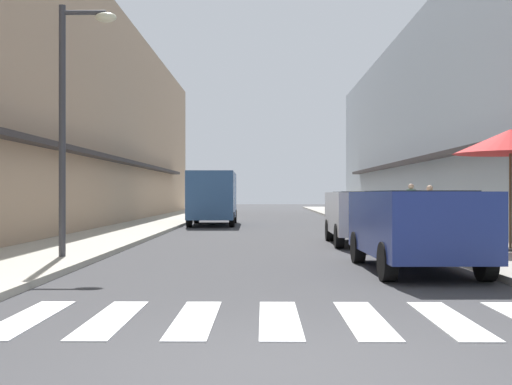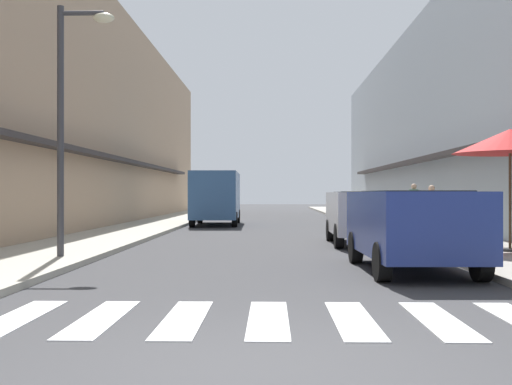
% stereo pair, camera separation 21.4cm
% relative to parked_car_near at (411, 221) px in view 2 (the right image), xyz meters
% --- Properties ---
extents(ground_plane, '(112.09, 112.09, 0.00)m').
position_rel_parked_car_near_xyz_m(ground_plane, '(-2.58, 13.85, -0.92)').
color(ground_plane, '#38383A').
extents(sidewalk_left, '(2.82, 71.33, 0.12)m').
position_rel_parked_car_near_xyz_m(sidewalk_left, '(-7.61, 13.85, -0.86)').
color(sidewalk_left, '#ADA899').
rests_on(sidewalk_left, ground_plane).
extents(sidewalk_right, '(2.82, 71.33, 0.12)m').
position_rel_parked_car_near_xyz_m(sidewalk_right, '(2.46, 13.85, -0.86)').
color(sidewalk_right, '#9E998E').
rests_on(sidewalk_right, ground_plane).
extents(building_row_left, '(5.50, 47.85, 9.56)m').
position_rel_parked_car_near_xyz_m(building_row_left, '(-11.52, 15.40, 3.86)').
color(building_row_left, tan).
rests_on(building_row_left, ground_plane).
extents(building_row_right, '(5.50, 47.85, 9.21)m').
position_rel_parked_car_near_xyz_m(building_row_right, '(6.37, 15.40, 3.68)').
color(building_row_right, '#939EA8').
rests_on(building_row_right, ground_plane).
extents(crosswalk, '(6.15, 2.20, 0.01)m').
position_rel_parked_car_near_xyz_m(crosswalk, '(-2.58, -4.43, -0.92)').
color(crosswalk, silver).
rests_on(crosswalk, ground_plane).
extents(parked_car_near, '(1.89, 4.18, 1.47)m').
position_rel_parked_car_near_xyz_m(parked_car_near, '(0.00, 0.00, 0.00)').
color(parked_car_near, navy).
rests_on(parked_car_near, ground_plane).
extents(parked_car_mid, '(1.84, 3.98, 1.47)m').
position_rel_parked_car_near_xyz_m(parked_car_mid, '(0.00, 6.02, -0.00)').
color(parked_car_mid, silver).
rests_on(parked_car_mid, ground_plane).
extents(delivery_van, '(2.09, 5.43, 2.37)m').
position_rel_parked_car_near_xyz_m(delivery_van, '(-5.00, 16.71, 0.48)').
color(delivery_van, '#33598C').
rests_on(delivery_van, ground_plane).
extents(street_lamp, '(1.19, 0.28, 5.18)m').
position_rel_parked_car_near_xyz_m(street_lamp, '(-6.71, 1.44, 2.38)').
color(street_lamp, '#38383D').
rests_on(street_lamp, sidewalk_left).
extents(cafe_umbrella, '(2.53, 2.53, 2.75)m').
position_rel_parked_car_near_xyz_m(cafe_umbrella, '(2.82, 2.81, 1.66)').
color(cafe_umbrella, '#262626').
rests_on(cafe_umbrella, sidewalk_right).
extents(planter_midblock, '(0.89, 0.89, 1.18)m').
position_rel_parked_car_near_xyz_m(planter_midblock, '(2.40, 4.10, -0.25)').
color(planter_midblock, '#4C4C4C').
rests_on(planter_midblock, sidewalk_right).
extents(pedestrian_walking_near, '(0.34, 0.34, 1.57)m').
position_rel_parked_car_near_xyz_m(pedestrian_walking_near, '(2.64, 9.06, 0.02)').
color(pedestrian_walking_near, '#282B33').
rests_on(pedestrian_walking_near, sidewalk_right).
extents(pedestrian_walking_far, '(0.34, 0.34, 1.67)m').
position_rel_parked_car_near_xyz_m(pedestrian_walking_far, '(2.94, 12.91, 0.08)').
color(pedestrian_walking_far, '#282B33').
rests_on(pedestrian_walking_far, sidewalk_right).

